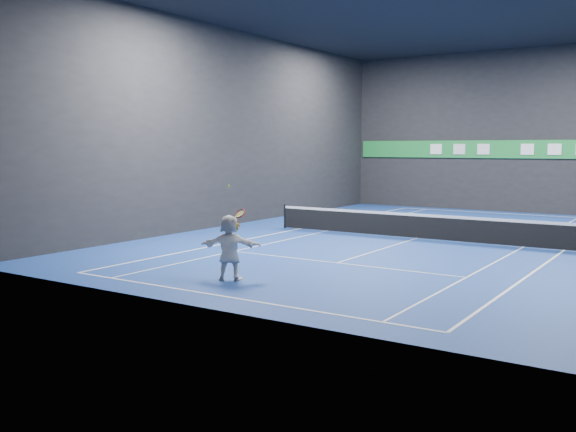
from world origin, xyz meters
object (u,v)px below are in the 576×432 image
Objects in this scene: tennis_racket at (240,215)px; tennis_net at (415,225)px; player at (230,248)px; tennis_ball at (229,186)px.

tennis_net is at bearing 85.20° from tennis_racket.
tennis_ball reaches higher than player.
player is 2.77× the size of tennis_racket.
player is at bearing -171.63° from tennis_racket.
player is at bearing -96.57° from tennis_net.
tennis_racket is at bearing -8.54° from tennis_ball.
player is 0.14× the size of tennis_net.
tennis_ball is at bearing -97.22° from tennis_net.
tennis_ball reaches higher than tennis_net.
player is 10.36m from tennis_net.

